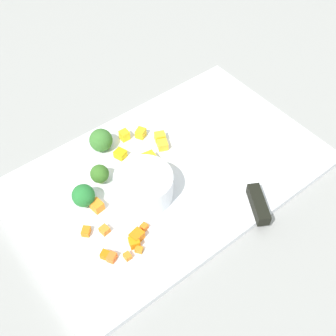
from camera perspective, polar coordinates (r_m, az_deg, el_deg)
The scene contains 24 objects.
ground_plane at distance 0.77m, azimuth 0.00°, elevation -1.05°, with size 4.00×4.00×0.00m, color gray.
cutting_board at distance 0.77m, azimuth 0.00°, elevation -0.77°, with size 0.54×0.34×0.01m, color white.
prep_bowl at distance 0.72m, azimuth -3.14°, elevation -2.28°, with size 0.10×0.10×0.05m, color white.
chef_knife at distance 0.77m, azimuth 10.10°, elevation -0.54°, with size 0.18×0.30×0.02m.
carrot_dice_0 at distance 0.70m, azimuth -10.51°, elevation -8.03°, with size 0.02×0.01×0.01m, color orange.
carrot_dice_1 at distance 0.67m, azimuth -7.24°, elevation -11.34°, with size 0.01×0.01×0.01m, color orange.
carrot_dice_2 at distance 0.68m, azimuth -4.38°, elevation -9.50°, with size 0.01×0.02×0.01m, color orange.
carrot_dice_3 at distance 0.67m, azimuth -8.09°, elevation -11.00°, with size 0.01×0.01×0.01m, color orange.
carrot_dice_4 at distance 0.72m, azimuth -9.15°, elevation -4.82°, with size 0.02×0.02×0.02m, color orange.
carrot_dice_5 at distance 0.70m, azimuth -8.17°, elevation -7.90°, with size 0.01×0.01×0.01m, color orange.
carrot_dice_6 at distance 0.68m, azimuth -4.02°, elevation -8.72°, with size 0.02×0.02×0.02m, color orange.
carrot_dice_7 at distance 0.69m, azimuth -3.09°, elevation -7.58°, with size 0.01×0.01×0.01m, color orange.
carrot_dice_8 at distance 0.67m, azimuth -5.24°, elevation -11.25°, with size 0.01×0.01×0.01m, color orange.
carrot_dice_9 at distance 0.67m, azimuth -3.76°, elevation -10.45°, with size 0.01×0.01×0.01m, color orange.
pepper_dice_0 at distance 0.77m, azimuth -4.13°, elevation 0.51°, with size 0.02×0.02×0.02m, color yellow.
pepper_dice_1 at distance 0.81m, azimuth -5.64°, elevation 4.23°, with size 0.02×0.02×0.02m, color yellow.
pepper_dice_2 at distance 0.81m, azimuth -1.05°, elevation 4.03°, with size 0.02×0.02×0.02m, color yellow.
pepper_dice_3 at distance 0.77m, azimuth -2.46°, elevation 1.06°, with size 0.02×0.02×0.02m, color yellow.
pepper_dice_4 at distance 0.82m, azimuth -3.54°, elevation 4.51°, with size 0.02×0.02×0.02m, color yellow.
pepper_dice_5 at distance 0.80m, azimuth -0.69°, elevation 2.99°, with size 0.02×0.02×0.01m, color yellow.
pepper_dice_6 at distance 0.79m, azimuth -6.16°, elevation 1.81°, with size 0.02×0.02×0.01m, color yellow.
broccoli_floret_0 at distance 0.75m, azimuth -8.80°, elevation -0.77°, with size 0.03×0.03×0.04m.
broccoli_floret_1 at distance 0.80m, azimuth -8.63°, elevation 3.54°, with size 0.04×0.04×0.04m.
broccoli_floret_2 at distance 0.72m, azimuth -10.84°, elevation -3.53°, with size 0.04×0.04×0.04m.
Camera 1 is at (0.30, 0.38, 0.60)m, focal length 47.33 mm.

